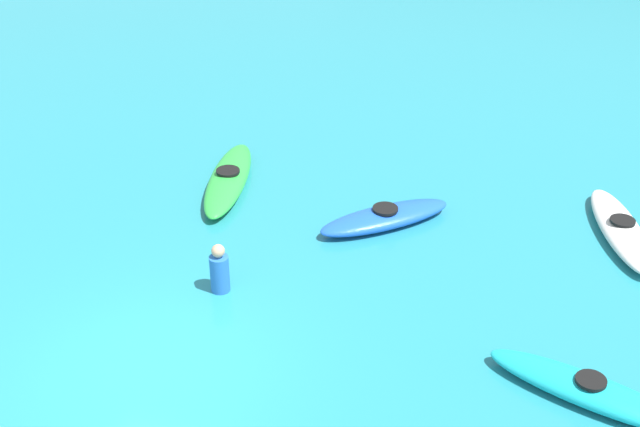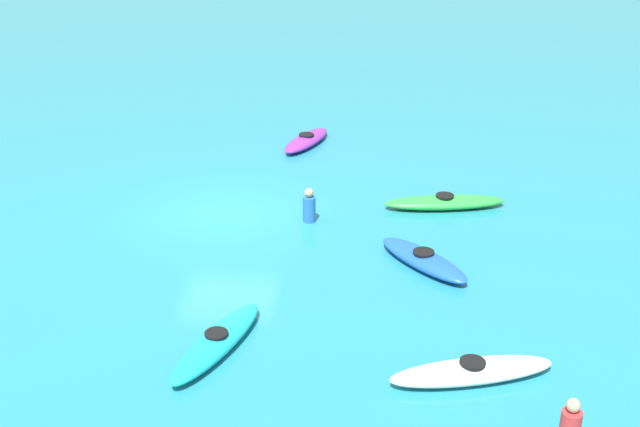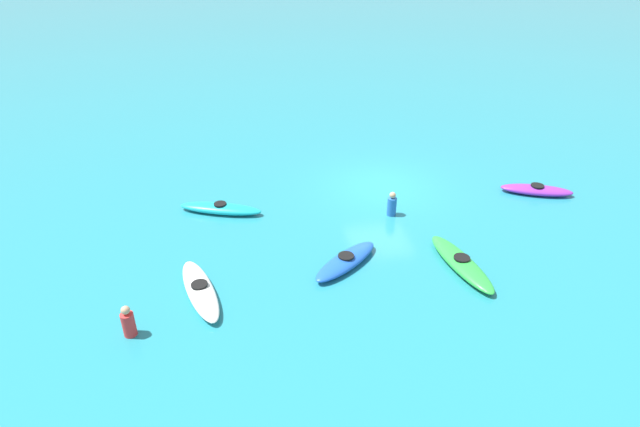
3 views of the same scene
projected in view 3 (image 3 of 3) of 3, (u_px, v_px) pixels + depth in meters
ground_plane at (382, 187)px, 19.96m from camera, size 600.00×600.00×0.00m
kayak_white at (200, 290)px, 14.05m from camera, size 1.50×3.04×0.37m
kayak_blue at (346, 261)px, 15.26m from camera, size 2.49×2.28×0.37m
kayak_cyan at (221, 208)px, 18.09m from camera, size 3.02×1.60×0.37m
kayak_green at (461, 263)px, 15.17m from camera, size 1.25×3.22×0.37m
kayak_purple at (536, 190)px, 19.35m from camera, size 2.71×1.61×0.37m
person_near_shore at (392, 205)px, 17.84m from camera, size 0.44×0.44×0.88m
person_by_kayaks at (128, 322)px, 12.57m from camera, size 0.36×0.36×0.88m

